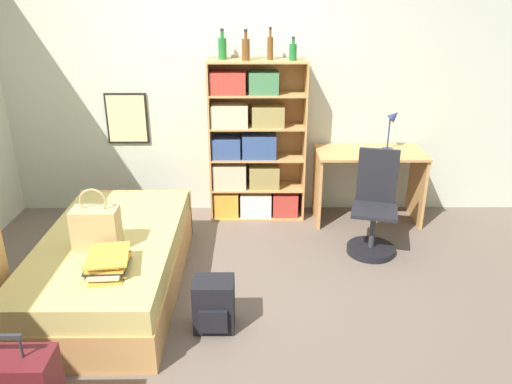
{
  "coord_description": "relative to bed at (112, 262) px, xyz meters",
  "views": [
    {
      "loc": [
        0.35,
        -3.39,
        2.22
      ],
      "look_at": [
        0.37,
        0.19,
        0.75
      ],
      "focal_mm": 35.0,
      "sensor_mm": 36.0,
      "label": 1
    }
  ],
  "objects": [
    {
      "name": "handbag",
      "position": [
        -0.03,
        -0.17,
        0.39
      ],
      "size": [
        0.33,
        0.18,
        0.46
      ],
      "color": "tan",
      "rests_on": "bed"
    },
    {
      "name": "desk",
      "position": [
        2.26,
        1.27,
        0.27
      ],
      "size": [
        1.05,
        0.54,
        0.73
      ],
      "color": "tan",
      "rests_on": "ground_plane"
    },
    {
      "name": "bottle_brown",
      "position": [
        1.04,
        1.34,
        1.48
      ],
      "size": [
        0.07,
        0.07,
        0.28
      ],
      "color": "brown",
      "rests_on": "bookcase"
    },
    {
      "name": "wall_back",
      "position": [
        0.76,
        1.59,
        1.07
      ],
      "size": [
        10.0,
        0.09,
        2.6
      ],
      "color": "beige",
      "rests_on": "ground_plane"
    },
    {
      "name": "bottle_green",
      "position": [
        0.82,
        1.41,
        1.48
      ],
      "size": [
        0.08,
        0.08,
        0.28
      ],
      "color": "#1E6B2D",
      "rests_on": "bookcase"
    },
    {
      "name": "bottle_clear",
      "position": [
        1.27,
        1.39,
        1.48
      ],
      "size": [
        0.06,
        0.06,
        0.29
      ],
      "color": "brown",
      "rests_on": "bookcase"
    },
    {
      "name": "desk_lamp",
      "position": [
        2.46,
        1.31,
        0.78
      ],
      "size": [
        0.16,
        0.11,
        0.42
      ],
      "color": "navy",
      "rests_on": "desk"
    },
    {
      "name": "bookcase",
      "position": [
        1.08,
        1.37,
        0.49
      ],
      "size": [
        0.95,
        0.32,
        1.6
      ],
      "color": "tan",
      "rests_on": "ground_plane"
    },
    {
      "name": "backpack",
      "position": [
        0.84,
        -0.51,
        -0.04
      ],
      "size": [
        0.28,
        0.25,
        0.37
      ],
      "color": "black",
      "rests_on": "ground_plane"
    },
    {
      "name": "ground_plane",
      "position": [
        0.76,
        -0.02,
        -0.23
      ],
      "size": [
        14.0,
        14.0,
        0.0
      ],
      "primitive_type": "plane",
      "color": "#66564C"
    },
    {
      "name": "bed",
      "position": [
        0.0,
        0.0,
        0.0
      ],
      "size": [
        1.03,
        1.93,
        0.46
      ],
      "color": "tan",
      "rests_on": "ground_plane"
    },
    {
      "name": "bottle_blue",
      "position": [
        1.48,
        1.33,
        1.45
      ],
      "size": [
        0.07,
        0.07,
        0.21
      ],
      "color": "#1E6B2D",
      "rests_on": "bookcase"
    },
    {
      "name": "desk_chair",
      "position": [
        2.18,
        0.61,
        0.08
      ],
      "size": [
        0.47,
        0.47,
        0.92
      ],
      "color": "black",
      "rests_on": "ground_plane"
    },
    {
      "name": "book_stack_on_bed",
      "position": [
        0.13,
        -0.51,
        0.29
      ],
      "size": [
        0.32,
        0.41,
        0.12
      ],
      "color": "gold",
      "rests_on": "bed"
    }
  ]
}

